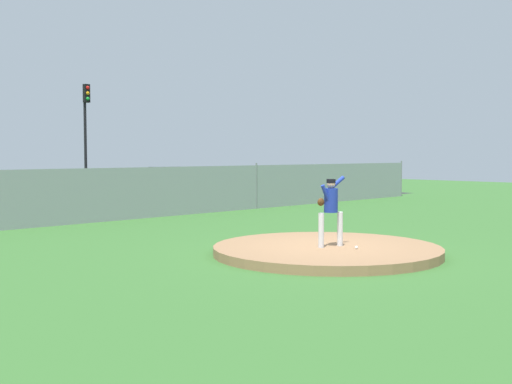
{
  "coord_description": "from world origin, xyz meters",
  "views": [
    {
      "loc": [
        -11.47,
        -9.23,
        2.36
      ],
      "look_at": [
        0.23,
        2.59,
        1.35
      ],
      "focal_mm": 44.21,
      "sensor_mm": 36.0,
      "label": 1
    }
  ],
  "objects_px": {
    "traffic_light_far": "(86,123)",
    "parked_car_silver": "(177,186)",
    "pitcher_youth": "(330,205)",
    "traffic_cone_orange": "(11,210)",
    "parked_car_charcoal": "(46,192)",
    "parked_car_champagne": "(229,184)",
    "baseball": "(356,247)"
  },
  "relations": [
    {
      "from": "baseball",
      "to": "parked_car_champagne",
      "type": "distance_m",
      "value": 18.17
    },
    {
      "from": "pitcher_youth",
      "to": "parked_car_champagne",
      "type": "distance_m",
      "value": 17.71
    },
    {
      "from": "parked_car_champagne",
      "to": "traffic_light_far",
      "type": "distance_m",
      "value": 7.73
    },
    {
      "from": "baseball",
      "to": "parked_car_silver",
      "type": "distance_m",
      "value": 16.78
    },
    {
      "from": "parked_car_charcoal",
      "to": "parked_car_champagne",
      "type": "bearing_deg",
      "value": -1.43
    },
    {
      "from": "parked_car_charcoal",
      "to": "traffic_light_far",
      "type": "bearing_deg",
      "value": 45.21
    },
    {
      "from": "pitcher_youth",
      "to": "parked_car_champagne",
      "type": "relative_size",
      "value": 0.34
    },
    {
      "from": "pitcher_youth",
      "to": "baseball",
      "type": "relative_size",
      "value": 22.16
    },
    {
      "from": "parked_car_silver",
      "to": "pitcher_youth",
      "type": "bearing_deg",
      "value": -115.08
    },
    {
      "from": "pitcher_youth",
      "to": "parked_car_charcoal",
      "type": "bearing_deg",
      "value": 88.67
    },
    {
      "from": "parked_car_silver",
      "to": "baseball",
      "type": "bearing_deg",
      "value": -113.72
    },
    {
      "from": "parked_car_charcoal",
      "to": "traffic_cone_orange",
      "type": "relative_size",
      "value": 8.84
    },
    {
      "from": "pitcher_youth",
      "to": "baseball",
      "type": "height_order",
      "value": "pitcher_youth"
    },
    {
      "from": "traffic_light_far",
      "to": "parked_car_charcoal",
      "type": "bearing_deg",
      "value": -134.79
    },
    {
      "from": "parked_car_charcoal",
      "to": "parked_car_silver",
      "type": "bearing_deg",
      "value": -0.91
    },
    {
      "from": "pitcher_youth",
      "to": "traffic_light_far",
      "type": "height_order",
      "value": "traffic_light_far"
    },
    {
      "from": "parked_car_champagne",
      "to": "pitcher_youth",
      "type": "bearing_deg",
      "value": -124.64
    },
    {
      "from": "parked_car_silver",
      "to": "traffic_cone_orange",
      "type": "xyz_separation_m",
      "value": [
        -8.29,
        -0.64,
        -0.56
      ]
    },
    {
      "from": "pitcher_youth",
      "to": "parked_car_silver",
      "type": "bearing_deg",
      "value": 64.92
    },
    {
      "from": "pitcher_youth",
      "to": "parked_car_champagne",
      "type": "xyz_separation_m",
      "value": [
        10.06,
        14.57,
        -0.37
      ]
    },
    {
      "from": "pitcher_youth",
      "to": "parked_car_silver",
      "type": "distance_m",
      "value": 16.24
    },
    {
      "from": "parked_car_champagne",
      "to": "traffic_cone_orange",
      "type": "distance_m",
      "value": 11.5
    },
    {
      "from": "pitcher_youth",
      "to": "parked_car_silver",
      "type": "xyz_separation_m",
      "value": [
        6.88,
        14.71,
        -0.36
      ]
    },
    {
      "from": "parked_car_silver",
      "to": "parked_car_champagne",
      "type": "bearing_deg",
      "value": -2.49
    },
    {
      "from": "pitcher_youth",
      "to": "traffic_cone_orange",
      "type": "bearing_deg",
      "value": 95.71
    },
    {
      "from": "parked_car_champagne",
      "to": "parked_car_charcoal",
      "type": "relative_size",
      "value": 0.98
    },
    {
      "from": "traffic_light_far",
      "to": "parked_car_silver",
      "type": "bearing_deg",
      "value": -63.35
    },
    {
      "from": "parked_car_charcoal",
      "to": "traffic_cone_orange",
      "type": "bearing_deg",
      "value": -156.97
    },
    {
      "from": "traffic_cone_orange",
      "to": "parked_car_charcoal",
      "type": "bearing_deg",
      "value": 23.03
    },
    {
      "from": "parked_car_charcoal",
      "to": "traffic_light_far",
      "type": "xyz_separation_m",
      "value": [
        4.31,
        4.34,
        3.07
      ]
    },
    {
      "from": "pitcher_youth",
      "to": "parked_car_charcoal",
      "type": "height_order",
      "value": "pitcher_youth"
    },
    {
      "from": "parked_car_champagne",
      "to": "traffic_light_far",
      "type": "bearing_deg",
      "value": 139.74
    }
  ]
}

